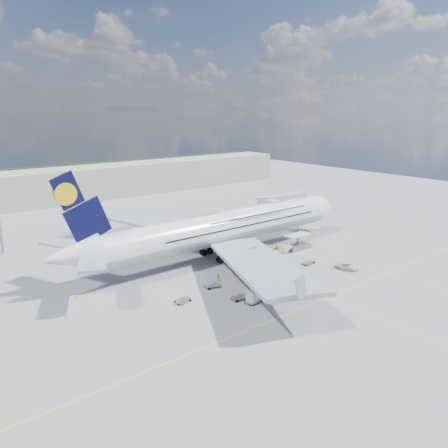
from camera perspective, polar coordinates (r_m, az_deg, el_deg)
ground at (r=95.18m, az=3.90°, el=-5.65°), size 300.00×300.00×0.00m
taxi_line_main at (r=95.18m, az=3.90°, el=-5.65°), size 0.25×220.00×0.01m
taxi_line_cross at (r=82.70m, az=13.41°, el=-9.30°), size 120.00×0.25×0.01m
taxi_line_diag at (r=111.18m, az=5.76°, el=-2.65°), size 14.16×99.06×0.01m
airliner at (r=100.46m, az=0.23°, el=-0.40°), size 77.26×79.15×23.71m
jet_bridge at (r=127.79m, az=7.51°, el=2.77°), size 18.80×12.10×8.50m
cargo_loader at (r=108.09m, az=9.48°, el=-2.60°), size 8.53×3.20×3.67m
terminal at (r=173.69m, az=-17.78°, el=5.09°), size 180.00×16.00×12.00m
tree_line at (r=230.64m, az=-12.53°, el=7.18°), size 160.00×6.00×8.00m
dolly_row_a at (r=84.59m, az=-1.52°, el=-8.05°), size 3.48×2.48×0.46m
dolly_row_b at (r=79.68m, az=2.11°, el=-9.54°), size 3.57×2.27×0.49m
dolly_row_c at (r=78.27m, az=3.91°, el=-9.41°), size 3.65×2.39×2.14m
dolly_back at (r=78.84m, az=-5.41°, el=-9.90°), size 3.44×2.96×0.45m
dolly_nose_far at (r=98.45m, az=10.92°, el=-4.97°), size 3.36×2.19×0.46m
dolly_nose_near at (r=99.42m, az=6.70°, el=-4.16°), size 3.18×1.76×1.99m
baggage_tug at (r=90.21m, az=6.37°, el=-6.40°), size 2.86×1.87×1.64m
catering_truck_inner at (r=113.75m, az=-9.42°, el=-1.32°), size 7.56×4.10×4.27m
catering_truck_outer at (r=119.11m, az=-16.74°, el=-1.23°), size 6.23×4.66×3.43m
service_van at (r=97.13m, az=15.72°, el=-5.35°), size 3.39×5.24×1.34m
crew_nose at (r=113.19m, az=10.46°, el=-2.00°), size 0.82×0.68×1.91m
crew_loader at (r=106.08m, az=6.92°, el=-2.98°), size 1.16×1.02×2.00m
crew_wing at (r=87.30m, az=-0.78°, el=-6.95°), size 0.44×1.01×1.70m
crew_van at (r=104.11m, az=7.83°, el=-3.42°), size 0.78×0.99×1.78m
crew_tug at (r=91.66m, az=10.45°, el=-6.10°), size 1.26×0.88×1.78m
cone_nose at (r=119.71m, az=10.36°, el=-1.40°), size 0.48×0.48×0.61m
cone_wing_left_inner at (r=112.41m, az=-12.89°, el=-2.63°), size 0.41×0.41×0.53m
cone_wing_left_outer at (r=111.48m, az=-10.86°, el=-2.64°), size 0.49×0.49×0.62m
cone_wing_right_inner at (r=89.09m, az=4.27°, el=-6.92°), size 0.49×0.49×0.62m
cone_wing_right_outer at (r=81.26m, az=1.99°, el=-9.10°), size 0.48×0.48×0.61m
cone_tail at (r=84.36m, az=-18.81°, el=-9.03°), size 0.42×0.42×0.53m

